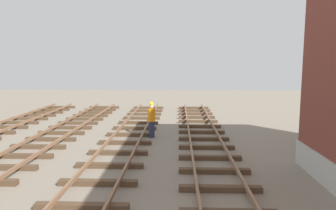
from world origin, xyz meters
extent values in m
cube|color=#4C3826|center=(1.04, 4.63, 0.09)|extent=(2.50, 0.24, 0.18)
cube|color=#4C3826|center=(1.04, 6.18, 0.09)|extent=(2.50, 0.24, 0.18)
cube|color=#4C3826|center=(1.04, 7.72, 0.09)|extent=(2.50, 0.24, 0.18)
cube|color=#4C3826|center=(1.04, 9.27, 0.09)|extent=(2.50, 0.24, 0.18)
cube|color=#4C3826|center=(1.04, 10.81, 0.09)|extent=(2.50, 0.24, 0.18)
cube|color=#4C3826|center=(1.04, 12.36, 0.09)|extent=(2.50, 0.24, 0.18)
cube|color=#4C3826|center=(1.04, 13.90, 0.09)|extent=(2.50, 0.24, 0.18)
cube|color=#4C3826|center=(1.04, 15.45, 0.09)|extent=(2.50, 0.24, 0.18)
cube|color=#4C3826|center=(1.04, 16.99, 0.09)|extent=(2.50, 0.24, 0.18)
cube|color=#4C3826|center=(1.04, 18.54, 0.09)|extent=(2.50, 0.24, 0.18)
cube|color=#4C3826|center=(1.04, 20.08, 0.09)|extent=(2.50, 0.24, 0.18)
cube|color=#4C3826|center=(1.04, 21.63, 0.09)|extent=(2.50, 0.24, 0.18)
cube|color=#4C3826|center=(-2.76, 3.32, 0.09)|extent=(2.50, 0.24, 0.18)
cube|color=#4C3826|center=(-2.76, 4.98, 0.09)|extent=(2.50, 0.24, 0.18)
cube|color=#4C3826|center=(-2.76, 6.64, 0.09)|extent=(2.50, 0.24, 0.18)
cube|color=#4C3826|center=(-2.76, 8.30, 0.09)|extent=(2.50, 0.24, 0.18)
cube|color=#4C3826|center=(-2.76, 9.95, 0.09)|extent=(2.50, 0.24, 0.18)
cube|color=#4C3826|center=(-2.76, 11.61, 0.09)|extent=(2.50, 0.24, 0.18)
cube|color=#4C3826|center=(-2.76, 13.27, 0.09)|extent=(2.50, 0.24, 0.18)
cube|color=#4C3826|center=(-2.76, 14.93, 0.09)|extent=(2.50, 0.24, 0.18)
cube|color=#4C3826|center=(-2.76, 16.59, 0.09)|extent=(2.50, 0.24, 0.18)
cube|color=#4C3826|center=(-2.76, 18.25, 0.09)|extent=(2.50, 0.24, 0.18)
cube|color=#4C3826|center=(-2.76, 19.91, 0.09)|extent=(2.50, 0.24, 0.18)
cube|color=#4C3826|center=(-2.76, 21.57, 0.09)|extent=(2.50, 0.24, 0.18)
cube|color=#4C3826|center=(-6.56, 6.30, 0.09)|extent=(2.50, 0.24, 0.18)
cube|color=#4C3826|center=(-6.56, 7.70, 0.09)|extent=(2.50, 0.24, 0.18)
cube|color=#4C3826|center=(-6.56, 9.10, 0.09)|extent=(2.50, 0.24, 0.18)
cube|color=#4C3826|center=(-6.56, 10.50, 0.09)|extent=(2.50, 0.24, 0.18)
cube|color=#4C3826|center=(-6.56, 11.90, 0.09)|extent=(2.50, 0.24, 0.18)
cube|color=#4C3826|center=(-6.56, 13.30, 0.09)|extent=(2.50, 0.24, 0.18)
cube|color=#4C3826|center=(-6.56, 14.70, 0.09)|extent=(2.50, 0.24, 0.18)
cube|color=#4C3826|center=(-6.56, 16.10, 0.09)|extent=(2.50, 0.24, 0.18)
cube|color=#4C3826|center=(-6.56, 17.50, 0.09)|extent=(2.50, 0.24, 0.18)
cube|color=#4C3826|center=(-6.56, 18.90, 0.09)|extent=(2.50, 0.24, 0.18)
cube|color=#4C3826|center=(-6.56, 20.30, 0.09)|extent=(2.50, 0.24, 0.18)
cube|color=#4C3826|center=(-6.56, 21.70, 0.09)|extent=(2.50, 0.24, 0.18)
cube|color=#4C3826|center=(-10.36, 13.30, 0.09)|extent=(2.50, 0.24, 0.18)
cube|color=#4C3826|center=(-10.36, 14.70, 0.09)|extent=(2.50, 0.24, 0.18)
cube|color=#4C3826|center=(-10.36, 16.10, 0.09)|extent=(2.50, 0.24, 0.18)
cube|color=#4C3826|center=(-10.36, 17.50, 0.09)|extent=(2.50, 0.24, 0.18)
cube|color=#4C3826|center=(-10.36, 18.90, 0.09)|extent=(2.50, 0.24, 0.18)
cube|color=#4C3826|center=(-10.36, 20.30, 0.09)|extent=(2.50, 0.24, 0.18)
cube|color=#4C3826|center=(-10.36, 21.70, 0.09)|extent=(2.50, 0.24, 0.18)
cylinder|color=#262D4C|center=(-1.62, 11.45, 0.42)|extent=(0.32, 0.32, 0.85)
cylinder|color=orange|center=(-1.62, 11.45, 1.18)|extent=(0.40, 0.40, 0.65)
sphere|color=tan|center=(-1.62, 11.45, 1.62)|extent=(0.24, 0.24, 0.24)
sphere|color=yellow|center=(-1.62, 11.45, 1.76)|extent=(0.22, 0.22, 0.22)
camera|label=1|loc=(-0.23, -4.33, 3.84)|focal=33.22mm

